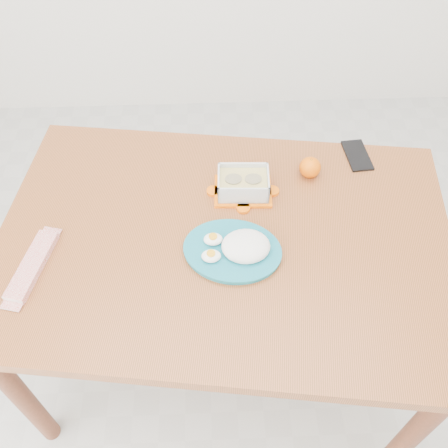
{
  "coord_description": "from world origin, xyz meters",
  "views": [
    {
      "loc": [
        -0.08,
        -0.72,
        1.89
      ],
      "look_at": [
        -0.04,
        0.15,
        0.81
      ],
      "focal_mm": 40.0,
      "sensor_mm": 36.0,
      "label": 1
    }
  ],
  "objects_px": {
    "rice_plate": "(237,248)",
    "smartphone": "(357,155)",
    "dining_table": "(224,255)",
    "orange_fruit": "(310,167)",
    "food_container": "(243,184)"
  },
  "relations": [
    {
      "from": "smartphone",
      "to": "orange_fruit",
      "type": "bearing_deg",
      "value": -160.29
    },
    {
      "from": "dining_table",
      "to": "food_container",
      "type": "xyz_separation_m",
      "value": [
        0.07,
        0.17,
        0.13
      ]
    },
    {
      "from": "food_container",
      "to": "smartphone",
      "type": "height_order",
      "value": "food_container"
    },
    {
      "from": "dining_table",
      "to": "food_container",
      "type": "relative_size",
      "value": 7.84
    },
    {
      "from": "orange_fruit",
      "to": "smartphone",
      "type": "relative_size",
      "value": 0.47
    },
    {
      "from": "orange_fruit",
      "to": "rice_plate",
      "type": "height_order",
      "value": "rice_plate"
    },
    {
      "from": "dining_table",
      "to": "orange_fruit",
      "type": "relative_size",
      "value": 21.02
    },
    {
      "from": "food_container",
      "to": "orange_fruit",
      "type": "xyz_separation_m",
      "value": [
        0.21,
        0.07,
        -0.0
      ]
    },
    {
      "from": "dining_table",
      "to": "rice_plate",
      "type": "distance_m",
      "value": 0.13
    },
    {
      "from": "rice_plate",
      "to": "smartphone",
      "type": "bearing_deg",
      "value": 53.86
    },
    {
      "from": "orange_fruit",
      "to": "rice_plate",
      "type": "bearing_deg",
      "value": -129.93
    },
    {
      "from": "orange_fruit",
      "to": "food_container",
      "type": "bearing_deg",
      "value": -162.88
    },
    {
      "from": "orange_fruit",
      "to": "smartphone",
      "type": "xyz_separation_m",
      "value": [
        0.17,
        0.08,
        -0.03
      ]
    },
    {
      "from": "rice_plate",
      "to": "smartphone",
      "type": "relative_size",
      "value": 2.26
    },
    {
      "from": "dining_table",
      "to": "rice_plate",
      "type": "height_order",
      "value": "rice_plate"
    }
  ]
}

